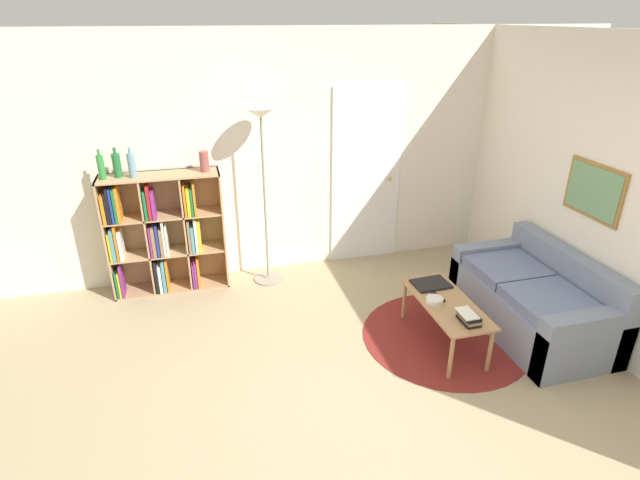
# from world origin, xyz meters

# --- Properties ---
(ground_plane) EXTENTS (14.00, 14.00, 0.00)m
(ground_plane) POSITION_xyz_m (0.00, 0.00, 0.00)
(ground_plane) COLOR tan
(wall_back) EXTENTS (7.39, 0.11, 2.60)m
(wall_back) POSITION_xyz_m (0.03, 2.75, 1.29)
(wall_back) COLOR silver
(wall_back) RESTS_ON ground_plane
(wall_right) EXTENTS (0.08, 5.72, 2.60)m
(wall_right) POSITION_xyz_m (2.22, 1.36, 1.30)
(wall_right) COLOR silver
(wall_right) RESTS_ON ground_plane
(rug) EXTENTS (1.51, 1.51, 0.01)m
(rug) POSITION_xyz_m (0.95, 0.94, 0.00)
(rug) COLOR maroon
(rug) RESTS_ON ground_plane
(bookshelf) EXTENTS (1.17, 0.34, 1.26)m
(bookshelf) POSITION_xyz_m (-1.51, 2.54, 0.63)
(bookshelf) COLOR tan
(bookshelf) RESTS_ON ground_plane
(floor_lamp) EXTENTS (0.32, 0.32, 1.88)m
(floor_lamp) POSITION_xyz_m (-0.44, 2.43, 1.54)
(floor_lamp) COLOR gray
(floor_lamp) RESTS_ON ground_plane
(couch) EXTENTS (0.84, 1.52, 0.75)m
(couch) POSITION_xyz_m (1.82, 0.87, 0.28)
(couch) COLOR gray
(couch) RESTS_ON ground_plane
(coffee_table) EXTENTS (0.43, 1.00, 0.43)m
(coffee_table) POSITION_xyz_m (0.88, 0.87, 0.38)
(coffee_table) COLOR #AD7F51
(coffee_table) RESTS_ON ground_plane
(laptop) EXTENTS (0.34, 0.26, 0.02)m
(laptop) POSITION_xyz_m (0.88, 1.17, 0.44)
(laptop) COLOR black
(laptop) RESTS_ON coffee_table
(bowl) EXTENTS (0.15, 0.15, 0.05)m
(bowl) POSITION_xyz_m (0.77, 0.87, 0.45)
(bowl) COLOR silver
(bowl) RESTS_ON coffee_table
(book_stack_on_table) EXTENTS (0.14, 0.21, 0.08)m
(book_stack_on_table) POSITION_xyz_m (0.90, 0.54, 0.47)
(book_stack_on_table) COLOR black
(book_stack_on_table) RESTS_ON coffee_table
(remote) EXTENTS (0.07, 0.16, 0.02)m
(remote) POSITION_xyz_m (0.83, 0.94, 0.44)
(remote) COLOR black
(remote) RESTS_ON coffee_table
(bottle_left) EXTENTS (0.06, 0.06, 0.29)m
(bottle_left) POSITION_xyz_m (-1.96, 2.51, 1.38)
(bottle_left) COLOR #2D8438
(bottle_left) RESTS_ON bookshelf
(bottle_middle) EXTENTS (0.08, 0.08, 0.29)m
(bottle_middle) POSITION_xyz_m (-1.83, 2.55, 1.38)
(bottle_middle) COLOR #236633
(bottle_middle) RESTS_ON bookshelf
(bottle_right) EXTENTS (0.07, 0.07, 0.29)m
(bottle_right) POSITION_xyz_m (-1.69, 2.51, 1.38)
(bottle_right) COLOR #6B93A3
(bottle_right) RESTS_ON bookshelf
(vase_on_shelf) EXTENTS (0.09, 0.09, 0.20)m
(vase_on_shelf) POSITION_xyz_m (-1.01, 2.53, 1.36)
(vase_on_shelf) COLOR #934C47
(vase_on_shelf) RESTS_ON bookshelf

